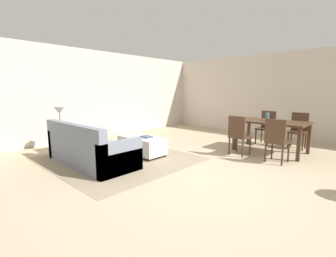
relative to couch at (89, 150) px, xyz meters
The scene contains 15 objects.
ground_plane 2.27m from the couch, 22.75° to the left, with size 10.80×10.80×0.00m, color tan.
wall_back 6.32m from the couch, 70.51° to the left, with size 9.00×0.12×2.70m, color beige.
wall_left 2.98m from the couch, 150.49° to the left, with size 0.12×11.00×2.70m, color beige.
area_rug 0.69m from the couch, 77.65° to the left, with size 3.00×2.80×0.01m, color gray.
couch is the anchor object (origin of this frame).
ottoman_table 1.21m from the couch, 76.97° to the left, with size 1.12×0.57×0.43m.
side_table 1.38m from the couch, behind, with size 0.40×0.40×0.58m.
table_lamp 1.54m from the couch, behind, with size 0.26×0.26×0.53m.
dining_table 4.22m from the couch, 56.37° to the left, with size 1.59×0.94×0.76m.
dining_chair_near_left 3.27m from the couch, 53.87° to the left, with size 0.42×0.42×0.92m.
dining_chair_near_right 3.82m from the couch, 43.78° to the left, with size 0.42×0.42×0.92m.
dining_chair_far_left 4.74m from the couch, 66.15° to the left, with size 0.43×0.43×0.92m.
dining_chair_far_right 5.15m from the couch, 58.21° to the left, with size 0.42×0.42×0.92m.
vase_centerpiece 4.17m from the couch, 57.29° to the left, with size 0.09×0.09×0.19m, color slate.
book_on_ottoman 1.27m from the couch, 71.30° to the left, with size 0.26×0.20×0.03m, color #3F4C72.
Camera 1 is at (2.31, -3.22, 1.49)m, focal length 25.44 mm.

